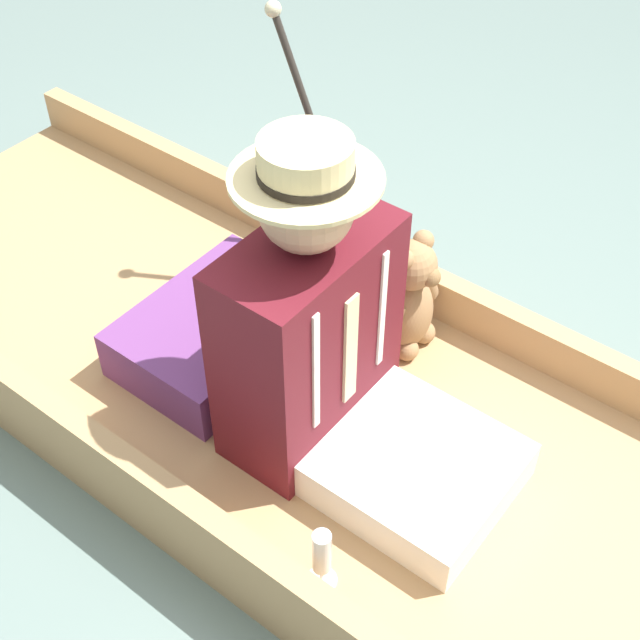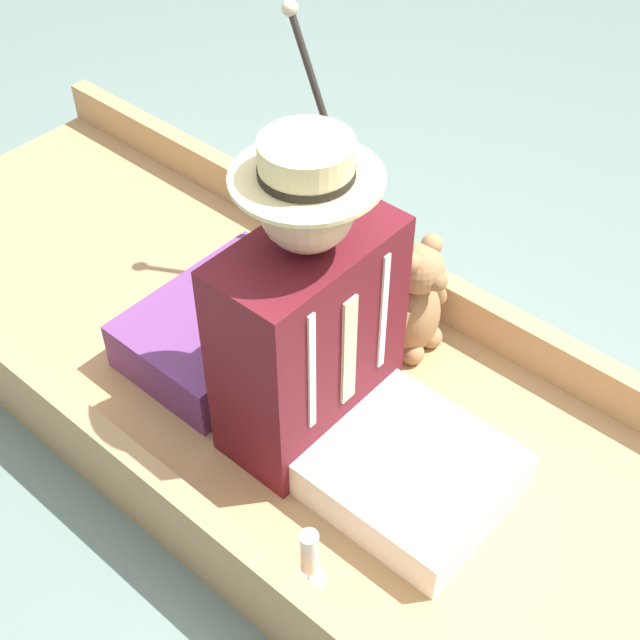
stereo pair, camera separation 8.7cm
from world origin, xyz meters
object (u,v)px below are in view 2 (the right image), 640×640
at_px(teddy_bear, 417,302).
at_px(wine_glass, 310,555).
at_px(seated_person, 330,349).
at_px(walking_cane, 331,137).

distance_m(teddy_bear, wine_glass, 0.78).
height_order(seated_person, walking_cane, seated_person).
distance_m(seated_person, teddy_bear, 0.40).
bearing_deg(teddy_bear, seated_person, 3.21).
xyz_separation_m(wine_glass, walking_cane, (-0.82, -0.65, 0.37)).
height_order(seated_person, wine_glass, seated_person).
xyz_separation_m(seated_person, teddy_bear, (-0.38, -0.02, -0.13)).
bearing_deg(wine_glass, teddy_bear, -160.04).
distance_m(seated_person, walking_cane, 0.65).
bearing_deg(seated_person, walking_cane, -146.71).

